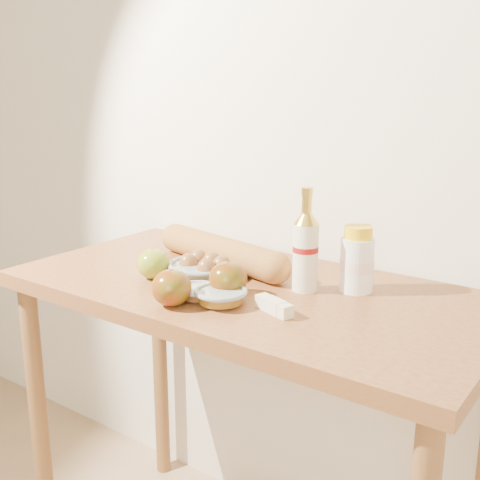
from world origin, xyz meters
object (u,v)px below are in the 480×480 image
(cream_bottle, at_px, (357,261))
(baguette, at_px, (221,251))
(bourbon_bottle, at_px, (306,250))
(egg_bowl, at_px, (203,268))
(table, at_px, (247,331))

(cream_bottle, relative_size, baguette, 0.32)
(bourbon_bottle, xyz_separation_m, cream_bottle, (0.10, 0.07, -0.03))
(egg_bowl, bearing_deg, cream_bottle, 20.59)
(cream_bottle, distance_m, baguette, 0.39)
(bourbon_bottle, xyz_separation_m, baguette, (-0.28, 0.04, -0.06))
(cream_bottle, height_order, egg_bowl, cream_bottle)
(bourbon_bottle, distance_m, egg_bowl, 0.28)
(egg_bowl, bearing_deg, table, 9.21)
(bourbon_bottle, relative_size, baguette, 0.50)
(cream_bottle, bearing_deg, egg_bowl, -156.07)
(cream_bottle, bearing_deg, bourbon_bottle, -142.03)
(table, relative_size, cream_bottle, 7.53)
(table, height_order, bourbon_bottle, bourbon_bottle)
(table, height_order, egg_bowl, egg_bowl)
(bourbon_bottle, bearing_deg, table, -143.65)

